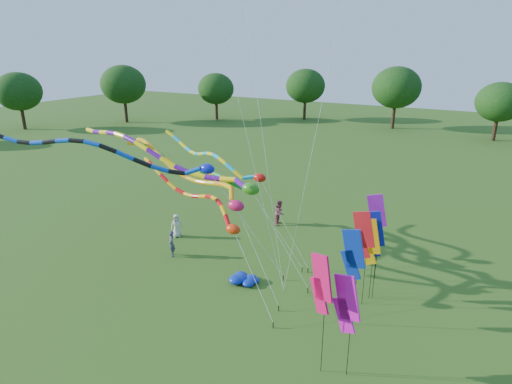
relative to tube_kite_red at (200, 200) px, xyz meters
The scene contains 19 objects.
ground 6.43m from the tube_kite_red, 57.56° to the right, with size 160.00×160.00×0.00m, color #255215.
tree_ring 6.85m from the tube_kite_red, 58.04° to the right, with size 120.39×119.24×9.51m.
tube_kite_red is the anchor object (origin of this frame).
tube_kite_orange 2.10m from the tube_kite_red, 134.36° to the left, with size 13.14×5.17×6.97m.
tube_kite_purple 3.37m from the tube_kite_red, 151.18° to the left, with size 16.93×1.79×7.73m.
tube_kite_blue 4.71m from the tube_kite_red, 147.77° to the right, with size 14.49×5.79×8.42m.
tube_kite_cyan 4.31m from the tube_kite_red, 107.68° to the left, with size 11.72×2.77×7.04m.
tube_kite_green 3.21m from the tube_kite_red, 120.34° to the left, with size 12.32×1.31×6.78m.
banner_pole_orange 9.00m from the tube_kite_red, 11.78° to the left, with size 1.16×0.11×4.36m.
banner_pole_magenta_a 9.38m from the tube_kite_red, 25.88° to the right, with size 1.09×0.54×5.05m.
banner_pole_magenta_b 10.19m from the tube_kite_red, 22.30° to the right, with size 1.16×0.28×4.34m.
banner_pole_blue_b 9.11m from the tube_kite_red, 12.65° to the left, with size 1.15×0.31×4.71m.
banner_pole_violet 9.36m from the tube_kite_red, 24.73° to the left, with size 1.15×0.32×4.93m.
banner_pole_red 8.65m from the tube_kite_red, ahead, with size 1.16×0.12×4.92m.
banner_pole_blue_a 8.68m from the tube_kite_red, ahead, with size 1.16×0.09×4.74m.
blue_nylon_heap 4.88m from the tube_kite_red, ahead, with size 1.65×1.68×0.51m.
person_a 6.29m from the tube_kite_red, 144.65° to the left, with size 0.78×0.51×1.60m, color beige.
person_b 4.51m from the tube_kite_red, 166.45° to the left, with size 0.59×0.39×1.63m, color #393E50.
person_c 8.96m from the tube_kite_red, 84.18° to the left, with size 0.87×0.68×1.80m, color #92354D.
Camera 1 is at (10.43, -13.36, 12.17)m, focal length 30.00 mm.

